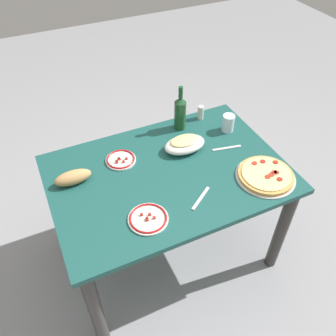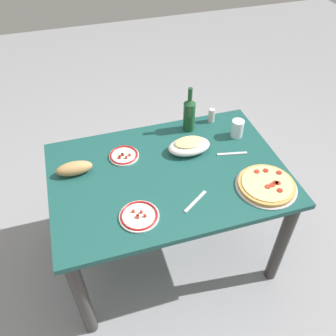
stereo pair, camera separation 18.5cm
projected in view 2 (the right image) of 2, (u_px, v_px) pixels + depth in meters
The scene contains 12 objects.
ground_plane at pixel (168, 249), 2.37m from camera, with size 8.00×8.00×0.00m, color gray.
dining_table at pixel (168, 188), 1.96m from camera, with size 1.24×0.85×0.72m.
pepperoni_pizza at pixel (267, 185), 1.78m from camera, with size 0.31×0.31×0.03m.
baked_pasta_dish at pixel (189, 145), 1.97m from camera, with size 0.24×0.15×0.08m.
wine_bottle at pixel (189, 114), 2.07m from camera, with size 0.07×0.07×0.28m.
water_glass at pixel (237, 128), 2.06m from camera, with size 0.07×0.07×0.11m, color silver.
side_plate_near at pixel (124, 155), 1.95m from camera, with size 0.17×0.17×0.02m.
side_plate_far at pixel (139, 216), 1.65m from camera, with size 0.19×0.19×0.02m.
bread_loaf at pixel (74, 168), 1.84m from camera, with size 0.19×0.08×0.07m, color tan.
spice_shaker at pixel (211, 115), 2.17m from camera, with size 0.04×0.04×0.09m.
fork_left at pixel (232, 154), 1.98m from camera, with size 0.17×0.02×0.01m, color #B7B7BC.
fork_right at pixel (195, 201), 1.72m from camera, with size 0.17×0.02×0.01m, color #B7B7BC.
Camera 2 is at (0.39, 1.28, 2.03)m, focal length 37.73 mm.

